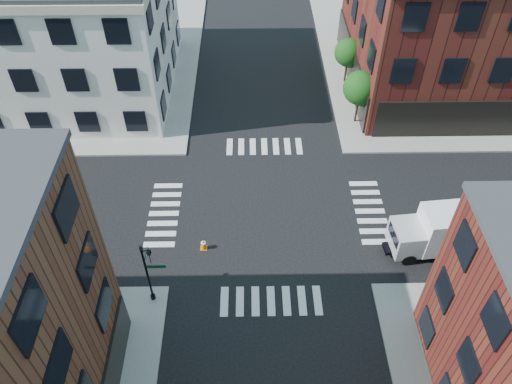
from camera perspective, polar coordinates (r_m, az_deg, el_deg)
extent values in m
plane|color=black|center=(33.86, 1.28, -2.34)|extent=(120.00, 120.00, 0.00)
cube|color=gray|center=(55.13, 23.66, 14.38)|extent=(30.00, 30.00, 0.15)
cube|color=gray|center=(54.27, -23.01, 14.11)|extent=(30.00, 30.00, 0.15)
cube|color=#401110|center=(48.41, 27.02, 17.27)|extent=(25.00, 16.00, 12.00)
cube|color=silver|center=(47.06, -24.23, 16.77)|extent=(22.00, 16.00, 11.00)
cylinder|color=black|center=(41.68, 11.34, 8.79)|extent=(0.18, 0.18, 1.47)
cylinder|color=black|center=(41.26, 11.49, 9.62)|extent=(0.12, 0.12, 1.47)
sphere|color=#12370F|center=(40.34, 11.83, 11.56)|extent=(2.69, 2.69, 2.69)
sphere|color=#12370F|center=(40.61, 12.09, 10.83)|extent=(1.85, 1.85, 1.85)
cylinder|color=black|center=(46.61, 10.16, 13.08)|extent=(0.18, 0.18, 1.33)
cylinder|color=black|center=(46.27, 10.26, 13.77)|extent=(0.12, 0.12, 1.33)
sphere|color=#12370F|center=(45.52, 10.51, 15.41)|extent=(2.43, 2.43, 2.43)
sphere|color=#12370F|center=(45.73, 10.77, 14.80)|extent=(1.67, 1.67, 1.67)
cylinder|color=black|center=(28.32, -12.26, -9.38)|extent=(0.12, 0.12, 4.60)
cylinder|color=black|center=(29.93, -11.68, -11.63)|extent=(0.28, 0.28, 0.30)
cube|color=#053819|center=(27.54, -11.40, -8.36)|extent=(1.10, 0.03, 0.22)
cube|color=#053819|center=(27.78, -12.45, -7.13)|extent=(0.03, 1.10, 0.22)
imported|color=black|center=(27.05, -12.01, -7.23)|extent=(0.22, 0.18, 1.10)
imported|color=black|center=(27.29, -12.88, -6.80)|extent=(0.18, 0.22, 1.10)
cube|color=silver|center=(32.95, 22.54, -3.75)|extent=(5.40, 2.73, 2.78)
cube|color=#9B2E0E|center=(32.33, 23.30, -5.24)|extent=(1.97, 0.23, 0.63)
cube|color=#9B2E0E|center=(33.61, 21.82, -2.31)|extent=(1.97, 0.23, 0.63)
cube|color=#B8B8BA|center=(31.93, 16.84, -4.98)|extent=(1.99, 2.32, 1.80)
cube|color=black|center=(31.41, 15.51, -4.77)|extent=(0.25, 1.71, 0.81)
cube|color=black|center=(33.51, 20.23, -5.58)|extent=(7.24, 1.58, 0.22)
cylinder|color=black|center=(32.10, 17.02, -7.34)|extent=(0.92, 0.40, 0.90)
cylinder|color=black|center=(33.17, 16.00, -4.81)|extent=(0.92, 0.40, 0.90)
cylinder|color=black|center=(33.38, 22.20, -6.62)|extent=(0.92, 0.40, 0.90)
cylinder|color=black|center=(34.41, 21.04, -4.21)|extent=(0.92, 0.40, 0.90)
cylinder|color=black|center=(34.38, 25.42, -6.14)|extent=(0.92, 0.40, 0.90)
cylinder|color=black|center=(35.38, 24.19, -3.82)|extent=(0.92, 0.40, 0.90)
cube|color=#D56909|center=(31.97, -5.98, -6.39)|extent=(0.45, 0.45, 0.05)
cone|color=#D56909|center=(31.68, -6.03, -5.96)|extent=(0.43, 0.43, 0.80)
cylinder|color=white|center=(31.59, -6.04, -5.83)|extent=(0.31, 0.31, 0.09)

